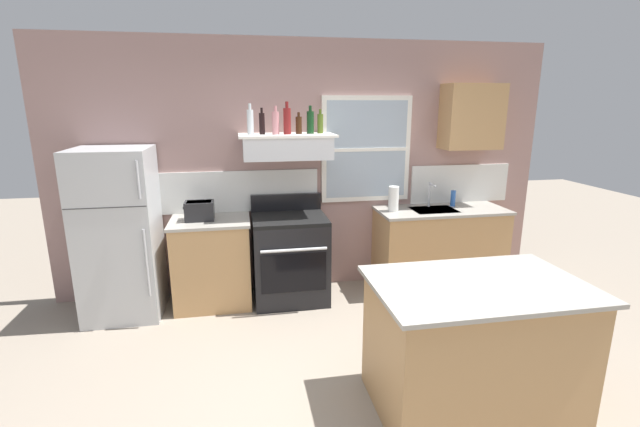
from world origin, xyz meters
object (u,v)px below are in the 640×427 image
(toaster, at_px, (200,210))
(stove_range, at_px, (290,257))
(bottle_balsamic_dark, at_px, (262,123))
(paper_towel_roll, at_px, (394,199))
(bottle_rose_pink, at_px, (276,122))
(refrigerator, at_px, (119,234))
(bottle_red_label_wine, at_px, (287,121))
(kitchen_island, at_px, (474,345))
(bottle_brown_stout, at_px, (299,125))
(bottle_dark_green_wine, at_px, (310,122))
(bottle_olive_oil_square, at_px, (320,123))
(bottle_clear_tall, at_px, (250,121))
(dish_soap_bottle, at_px, (453,198))

(toaster, distance_m, stove_range, 1.05)
(bottle_balsamic_dark, bearing_deg, paper_towel_roll, -2.29)
(bottle_balsamic_dark, xyz_separation_m, bottle_rose_pink, (0.13, -0.04, 0.01))
(refrigerator, xyz_separation_m, bottle_rose_pink, (1.54, 0.08, 1.04))
(bottle_red_label_wine, xyz_separation_m, kitchen_island, (1.02, -1.99, -1.42))
(bottle_balsamic_dark, distance_m, bottle_brown_stout, 0.37)
(bottle_balsamic_dark, relative_size, kitchen_island, 0.18)
(bottle_dark_green_wine, height_order, bottle_olive_oil_square, bottle_dark_green_wine)
(stove_range, height_order, kitchen_island, stove_range)
(paper_towel_roll, xyz_separation_m, kitchen_island, (-0.11, -1.97, -0.59))
(bottle_brown_stout, bearing_deg, paper_towel_roll, -2.36)
(bottle_red_label_wine, bearing_deg, refrigerator, -177.23)
(refrigerator, relative_size, bottle_rose_pink, 5.96)
(bottle_dark_green_wine, bearing_deg, bottle_brown_stout, -172.83)
(bottle_clear_tall, height_order, kitchen_island, bottle_clear_tall)
(bottle_olive_oil_square, bearing_deg, toaster, -175.41)
(bottle_olive_oil_square, relative_size, dish_soap_bottle, 1.34)
(bottle_olive_oil_square, relative_size, paper_towel_roll, 0.90)
(refrigerator, bearing_deg, bottle_olive_oil_square, 4.39)
(bottle_balsamic_dark, xyz_separation_m, bottle_dark_green_wine, (0.48, 0.00, 0.01))
(toaster, xyz_separation_m, bottle_clear_tall, (0.54, 0.06, 0.86))
(refrigerator, relative_size, dish_soap_bottle, 9.14)
(dish_soap_bottle, bearing_deg, bottle_dark_green_wine, -178.50)
(bottle_balsamic_dark, bearing_deg, bottle_red_label_wine, -8.23)
(refrigerator, xyz_separation_m, bottle_red_label_wine, (1.65, 0.08, 1.06))
(toaster, distance_m, bottle_balsamic_dark, 1.07)
(bottle_rose_pink, distance_m, bottle_olive_oil_square, 0.47)
(bottle_brown_stout, height_order, dish_soap_bottle, bottle_brown_stout)
(bottle_balsamic_dark, height_order, bottle_olive_oil_square, bottle_balsamic_dark)
(bottle_brown_stout, distance_m, kitchen_island, 2.60)
(toaster, xyz_separation_m, bottle_olive_oil_square, (1.24, 0.10, 0.84))
(bottle_balsamic_dark, relative_size, bottle_olive_oil_square, 1.07)
(kitchen_island, bearing_deg, stove_range, 117.99)
(bottle_red_label_wine, xyz_separation_m, bottle_olive_oil_square, (0.35, 0.07, -0.03))
(bottle_clear_tall, bearing_deg, bottle_rose_pink, -7.88)
(refrigerator, xyz_separation_m, toaster, (0.76, 0.05, 0.19))
(refrigerator, height_order, bottle_rose_pink, bottle_rose_pink)
(bottle_red_label_wine, distance_m, kitchen_island, 2.65)
(stove_range, relative_size, paper_towel_roll, 4.04)
(toaster, height_order, bottle_clear_tall, bottle_clear_tall)
(bottle_olive_oil_square, distance_m, kitchen_island, 2.58)
(bottle_olive_oil_square, height_order, dish_soap_bottle, bottle_olive_oil_square)
(refrigerator, xyz_separation_m, kitchen_island, (2.68, -1.91, -0.37))
(bottle_rose_pink, xyz_separation_m, bottle_red_label_wine, (0.11, 0.00, 0.02))
(bottle_dark_green_wine, xyz_separation_m, paper_towel_roll, (0.89, -0.06, -0.82))
(bottle_red_label_wine, bearing_deg, toaster, -178.34)
(bottle_red_label_wine, bearing_deg, bottle_rose_pink, -178.72)
(bottle_balsamic_dark, height_order, paper_towel_roll, bottle_balsamic_dark)
(toaster, bearing_deg, dish_soap_bottle, 2.20)
(bottle_balsamic_dark, xyz_separation_m, kitchen_island, (1.27, -2.02, -1.40))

